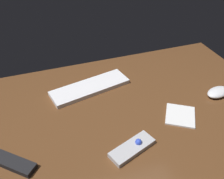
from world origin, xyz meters
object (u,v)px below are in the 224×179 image
Objects in this scene: keyboard at (90,87)px; notepad at (180,115)px; computer_mouse at (218,92)px; media_remote at (134,148)px; tv_remote at (9,161)px.

keyboard is 2.92× the size of notepad.
media_remote is (-46.38, -15.56, -0.52)cm from computer_mouse.
computer_mouse is (51.29, -22.50, 0.62)cm from keyboard.
media_remote is 0.93× the size of tv_remote.
tv_remote is at bearing 148.85° from media_remote.
tv_remote is at bearing -151.59° from keyboard.
computer_mouse is at bearing 15.75° from notepad.
keyboard is at bearing 82.34° from tv_remote.
media_remote is 40.96cm from tv_remote.
media_remote is (4.91, -38.06, 0.10)cm from keyboard.
media_remote reaches higher than tv_remote.
tv_remote is 64.08cm from notepad.
notepad is (64.07, 1.10, -0.66)cm from tv_remote.
computer_mouse is at bearing 46.90° from tv_remote.
computer_mouse is at bearing -35.63° from keyboard.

